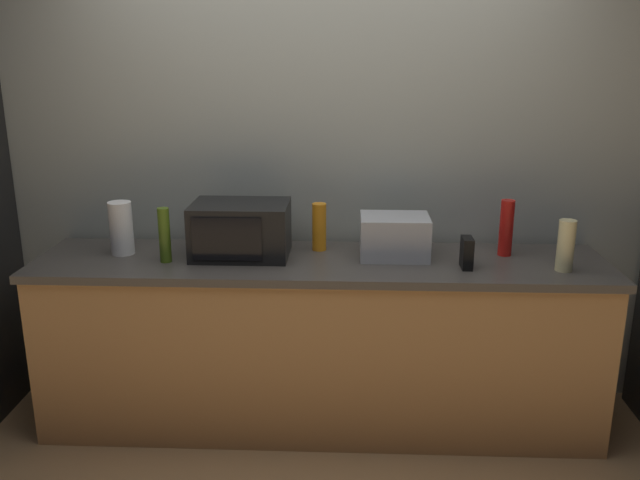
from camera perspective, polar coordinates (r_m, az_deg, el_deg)
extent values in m
plane|color=#A87F51|center=(3.38, -0.31, -18.51)|extent=(8.00, 8.00, 0.00)
cube|color=#9EA399|center=(3.63, 0.29, 7.13)|extent=(6.40, 0.10, 2.70)
cube|color=#B27F4C|center=(3.51, 0.00, -8.97)|extent=(2.80, 0.60, 0.86)
cube|color=#47423D|center=(3.34, 0.00, -1.98)|extent=(2.84, 0.64, 0.04)
cube|color=black|center=(3.38, -6.74, 0.89)|extent=(0.48, 0.34, 0.27)
cube|color=black|center=(3.23, -7.93, 0.08)|extent=(0.34, 0.01, 0.21)
cube|color=#B7BABF|center=(3.37, 6.34, 0.29)|extent=(0.34, 0.26, 0.21)
cylinder|color=white|center=(3.53, -16.52, 0.97)|extent=(0.12, 0.12, 0.27)
cube|color=black|center=(3.26, 12.36, -1.07)|extent=(0.05, 0.11, 0.15)
cylinder|color=orange|center=(3.46, -0.07, 1.12)|extent=(0.07, 0.07, 0.25)
cylinder|color=red|center=(3.49, 15.53, 1.00)|extent=(0.07, 0.07, 0.28)
cylinder|color=beige|center=(3.34, 20.14, -0.45)|extent=(0.08, 0.08, 0.25)
cylinder|color=#4C6B19|center=(3.35, -13.06, 0.41)|extent=(0.06, 0.06, 0.27)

